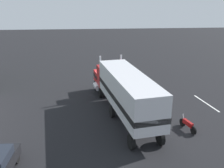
# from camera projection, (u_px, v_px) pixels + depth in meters

# --- Properties ---
(ground_plane) EXTENTS (120.00, 120.00, 0.00)m
(ground_plane) POSITION_uv_depth(u_px,v_px,m) (107.00, 91.00, 29.29)
(ground_plane) COLOR black
(lane_stripe_near) EXTENTS (4.35, 1.02, 0.01)m
(lane_stripe_near) POSITION_uv_depth(u_px,v_px,m) (137.00, 89.00, 29.88)
(lane_stripe_near) COLOR silver
(lane_stripe_near) RESTS_ON ground_plane
(lane_stripe_mid) EXTENTS (4.38, 0.81, 0.01)m
(lane_stripe_mid) POSITION_uv_depth(u_px,v_px,m) (159.00, 86.00, 30.75)
(lane_stripe_mid) COLOR silver
(lane_stripe_mid) RESTS_ON ground_plane
(lane_stripe_far) EXTENTS (4.38, 0.80, 0.01)m
(lane_stripe_far) POSITION_uv_depth(u_px,v_px,m) (206.00, 103.00, 25.93)
(lane_stripe_far) COLOR silver
(lane_stripe_far) RESTS_ON ground_plane
(semi_truck) EXTENTS (14.38, 4.99, 4.50)m
(semi_truck) POSITION_uv_depth(u_px,v_px,m) (124.00, 89.00, 22.55)
(semi_truck) COLOR #B21919
(semi_truck) RESTS_ON ground_plane
(person_bystander) EXTENTS (0.36, 0.47, 1.63)m
(person_bystander) POSITION_uv_depth(u_px,v_px,m) (151.00, 98.00, 24.78)
(person_bystander) COLOR #2D3347
(person_bystander) RESTS_ON ground_plane
(motorcycle) EXTENTS (2.06, 0.65, 1.12)m
(motorcycle) POSITION_uv_depth(u_px,v_px,m) (188.00, 125.00, 20.57)
(motorcycle) COLOR black
(motorcycle) RESTS_ON ground_plane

